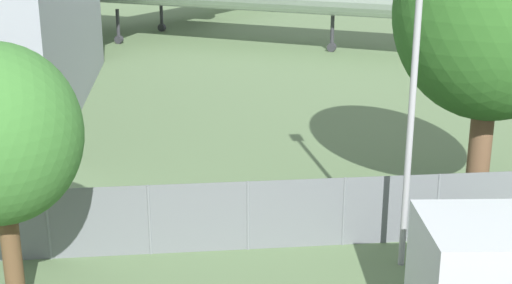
{
  "coord_description": "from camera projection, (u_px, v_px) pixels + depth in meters",
  "views": [
    {
      "loc": [
        -1.61,
        -6.86,
        8.48
      ],
      "look_at": [
        0.53,
        13.12,
        2.0
      ],
      "focal_mm": 50.0,
      "sensor_mm": 36.0,
      "label": 1
    }
  ],
  "objects": [
    {
      "name": "tree_far_right",
      "position": [
        494.0,
        13.0,
        19.48
      ],
      "size": [
        5.49,
        5.49,
        8.93
      ],
      "color": "brown",
      "rests_on": "ground"
    },
    {
      "name": "light_mast",
      "position": [
        415.0,
        62.0,
        16.44
      ],
      "size": [
        0.44,
        0.44,
        8.6
      ],
      "color": "#99999E",
      "rests_on": "ground"
    },
    {
      "name": "perimeter_fence",
      "position": [
        248.0,
        216.0,
        18.54
      ],
      "size": [
        56.07,
        0.07,
        1.92
      ],
      "color": "slate",
      "rests_on": "ground"
    }
  ]
}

